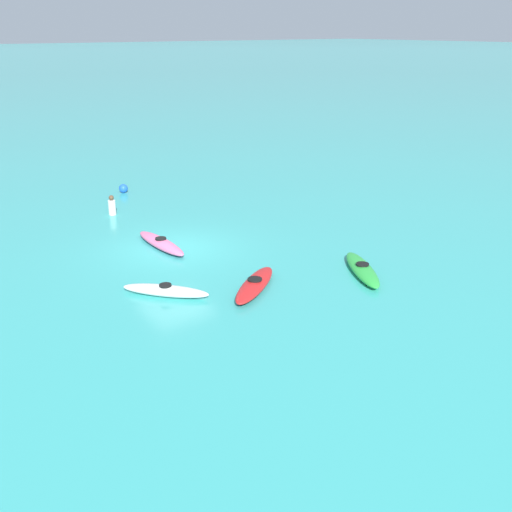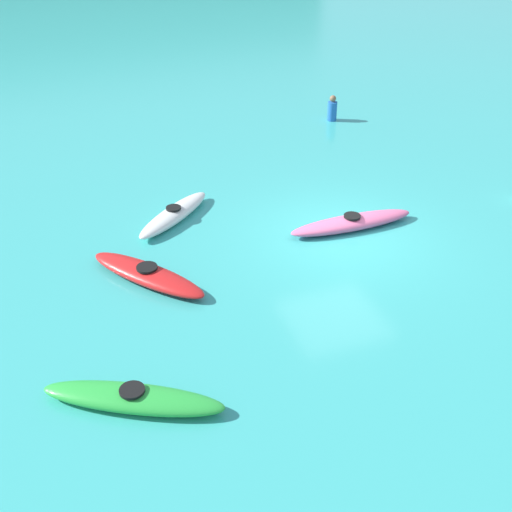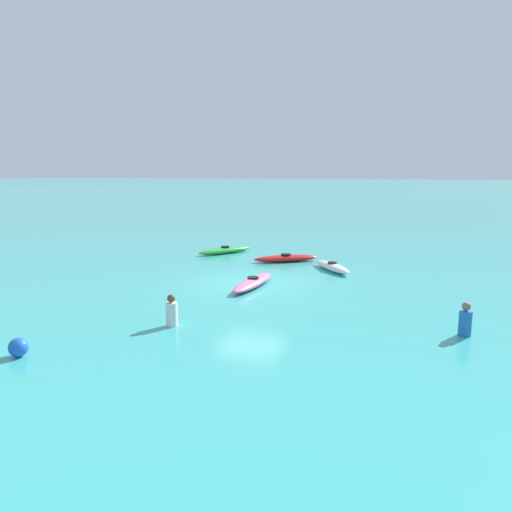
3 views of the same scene
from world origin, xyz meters
TOP-DOWN VIEW (x-y plane):
  - ground_plane at (0.00, 0.00)m, footprint 600.00×600.00m
  - kayak_pink at (0.46, 0.28)m, footprint 3.27×0.66m
  - kayak_white at (-3.56, 2.23)m, footprint 2.50×2.27m
  - kayak_red at (-4.80, -0.26)m, footprint 2.39×2.90m
  - kayak_green at (-5.87, -3.93)m, footprint 3.12×2.15m
  - person_by_kayaks at (3.35, 7.33)m, footprint 0.44×0.44m

SIDE VIEW (x-z plane):
  - ground_plane at x=0.00m, z-range 0.00..0.00m
  - kayak_pink at x=0.46m, z-range -0.02..0.35m
  - kayak_green at x=-5.87m, z-range -0.02..0.35m
  - kayak_white at x=-3.56m, z-range -0.02..0.35m
  - kayak_red at x=-4.80m, z-range -0.02..0.35m
  - person_by_kayaks at x=3.35m, z-range -0.05..0.83m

